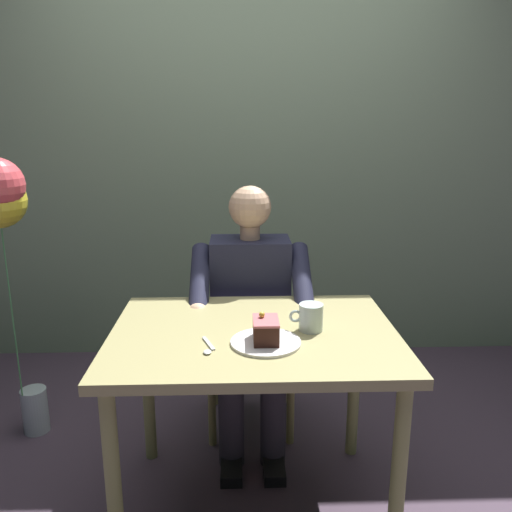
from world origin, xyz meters
The scene contains 10 objects.
ground_plane centered at (0.00, 0.00, 0.00)m, with size 14.00×14.00×0.00m, color #4D3C4C.
cafe_rear_panel centered at (0.00, -1.48, 1.50)m, with size 6.40×0.12×3.00m, color gray.
dining_table centered at (0.00, 0.00, 0.64)m, with size 1.02×0.76×0.73m.
chair centered at (0.00, -0.66, 0.48)m, with size 0.42×0.42×0.88m.
seated_person centered at (0.00, -0.48, 0.61)m, with size 0.53×0.58×1.18m.
dessert_plate centered at (-0.04, 0.11, 0.74)m, with size 0.24×0.24×0.01m, color white.
cake_slice centered at (-0.04, 0.11, 0.78)m, with size 0.09×0.12×0.10m.
coffee_cup centered at (-0.20, 0.00, 0.78)m, with size 0.12×0.09×0.10m.
dessert_spoon centered at (0.16, 0.15, 0.73)m, with size 0.05×0.14×0.01m.
balloon_display centered at (1.06, -0.50, 1.05)m, with size 0.24×0.25×1.31m.
Camera 1 is at (0.05, 1.71, 1.45)m, focal length 36.22 mm.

